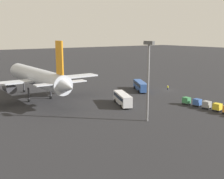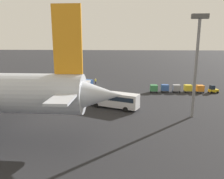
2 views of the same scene
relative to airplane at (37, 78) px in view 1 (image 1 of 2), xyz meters
The scene contains 10 objects.
ground_plane 44.57m from the airplane, 105.73° to the right, with size 600.00×600.00×0.00m, color #232326.
airplane is the anchor object (origin of this frame).
shuttle_bus_near 35.16m from the airplane, 102.41° to the right, with size 11.65×7.86×3.17m.
shuttle_bus_far 26.47m from the airplane, 140.24° to the right, with size 10.95×6.43×3.28m.
worker_person 44.68m from the airplane, 106.13° to the right, with size 0.38×0.38×1.74m.
cargo_cart_yellow 51.16m from the airplane, 140.25° to the right, with size 2.06×1.76×2.06m.
cargo_cart_grey 48.76m from the airplane, 138.05° to the right, with size 2.06×1.76×2.06m.
cargo_cart_blue 46.53m from the airplane, 135.49° to the right, with size 2.06×1.76×2.06m.
cargo_cart_green 43.85m from the airplane, 133.37° to the right, with size 2.06×1.76×2.06m.
light_pole 37.21m from the airplane, 160.43° to the right, with size 2.80×0.70×17.96m.
Camera 1 is at (-68.30, 71.85, 19.43)m, focal length 45.00 mm.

